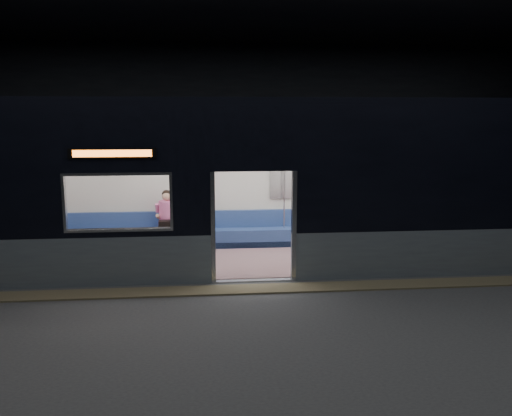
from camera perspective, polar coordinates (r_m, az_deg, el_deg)
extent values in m
cube|color=#47494C|center=(9.13, 0.40, -9.73)|extent=(24.00, 14.00, 0.01)
cube|color=black|center=(15.57, -2.33, 7.83)|extent=(24.00, 0.04, 5.00)
cube|color=black|center=(1.90, 23.53, -8.20)|extent=(24.00, 0.04, 5.00)
cube|color=#8C7F59|center=(9.64, 0.05, -8.52)|extent=(22.80, 0.50, 0.03)
cube|color=gray|center=(11.51, 24.64, -4.14)|extent=(8.30, 0.12, 0.90)
cube|color=black|center=(11.25, 25.22, 3.80)|extent=(8.30, 0.12, 2.30)
cube|color=black|center=(9.67, -0.25, 7.31)|extent=(1.40, 0.12, 1.15)
cube|color=#B7BABC|center=(9.83, -4.54, -2.10)|extent=(0.08, 0.14, 2.05)
cube|color=#B7BABC|center=(9.96, 4.00, -1.92)|extent=(0.08, 0.14, 2.05)
cube|color=black|center=(9.68, -14.87, 5.59)|extent=(1.50, 0.04, 0.18)
cube|color=orange|center=(9.67, -14.87, 5.58)|extent=(1.34, 0.03, 0.12)
cube|color=silver|center=(12.61, -1.48, 3.24)|extent=(18.00, 0.12, 3.20)
cube|color=black|center=(11.09, -0.97, 11.00)|extent=(18.00, 3.00, 0.15)
cube|color=#896464|center=(11.50, -0.92, -5.44)|extent=(17.76, 2.76, 0.04)
cube|color=silver|center=(11.11, -0.95, 6.22)|extent=(17.76, 2.76, 0.10)
cube|color=navy|center=(12.53, -1.35, -3.10)|extent=(11.00, 0.48, 0.41)
cube|color=navy|center=(12.63, -1.42, -1.11)|extent=(11.00, 0.10, 0.40)
cube|color=#805D63|center=(10.63, -18.54, -6.00)|extent=(4.40, 0.48, 0.41)
cube|color=#805D63|center=(11.18, 16.75, -5.13)|extent=(4.40, 0.48, 0.41)
cylinder|color=silver|center=(10.10, -5.78, -0.95)|extent=(0.04, 0.04, 2.26)
cylinder|color=silver|center=(12.33, -5.78, 1.02)|extent=(0.04, 0.04, 2.26)
cylinder|color=silver|center=(10.27, 4.88, -0.75)|extent=(0.04, 0.04, 2.26)
cylinder|color=silver|center=(12.47, 2.99, 1.16)|extent=(0.04, 0.04, 2.26)
cylinder|color=silver|center=(12.22, -1.37, 4.68)|extent=(11.00, 0.03, 0.03)
cube|color=black|center=(12.26, -9.84, -2.19)|extent=(0.16, 0.45, 0.15)
cube|color=black|center=(12.24, -8.91, -2.17)|extent=(0.16, 0.45, 0.15)
cylinder|color=black|center=(12.12, -9.87, -3.64)|extent=(0.10, 0.10, 0.43)
cylinder|color=black|center=(12.10, -8.93, -3.63)|extent=(0.10, 0.10, 0.43)
cube|color=pink|center=(12.43, -9.33, -1.92)|extent=(0.38, 0.21, 0.19)
cylinder|color=pink|center=(12.39, -9.36, -0.38)|extent=(0.41, 0.41, 0.50)
sphere|color=tan|center=(12.32, -9.41, 1.22)|extent=(0.20, 0.20, 0.20)
sphere|color=black|center=(12.35, -9.41, 1.42)|extent=(0.21, 0.21, 0.21)
cube|color=black|center=(12.15, -9.59, -1.60)|extent=(0.26, 0.23, 0.13)
cube|color=white|center=(12.69, 4.20, 2.85)|extent=(1.11, 0.03, 0.72)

